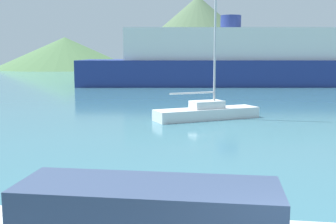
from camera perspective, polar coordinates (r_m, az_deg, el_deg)
sailboat_inner at (r=23.79m, az=5.31°, el=0.27°), size 6.23×3.23×11.48m
ferry_distant at (r=50.79m, az=8.40°, el=6.92°), size 35.76×12.99×8.09m
hill_west at (r=105.51m, az=-13.76°, el=7.76°), size 33.62×33.62×7.56m
hill_central at (r=105.62m, az=4.05°, el=10.69°), size 41.45×41.45×17.58m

